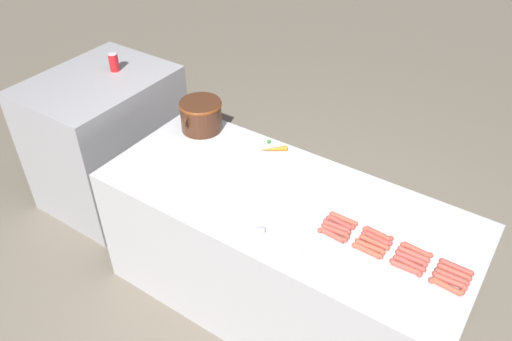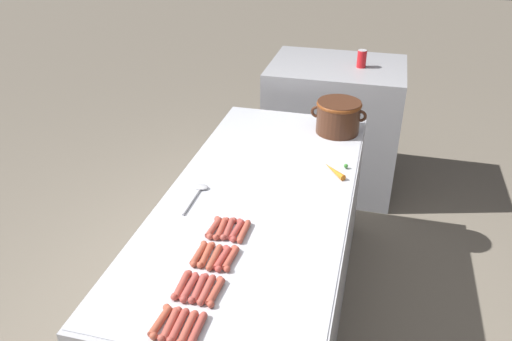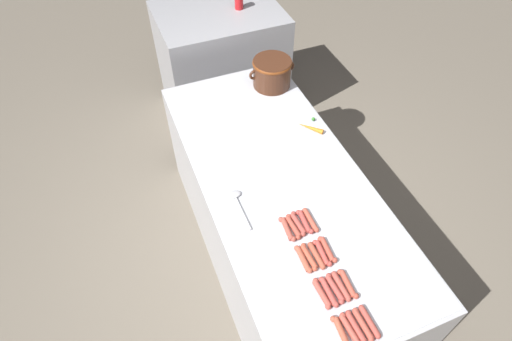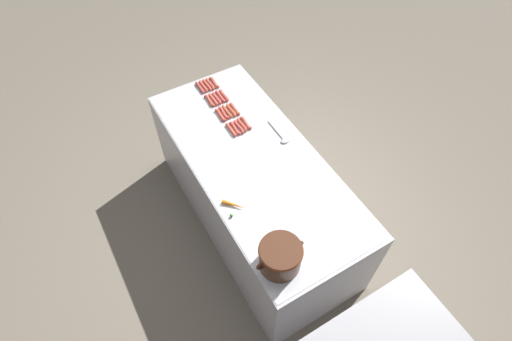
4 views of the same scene
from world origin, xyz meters
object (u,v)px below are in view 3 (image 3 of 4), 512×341
at_px(hot_dog_11, 298,224).
at_px(hot_dog_12, 363,325).
at_px(hot_dog_2, 303,259).
at_px(hot_dog_15, 305,222).
at_px(back_cabinet, 222,65).
at_px(hot_dog_14, 322,253).
at_px(serving_spoon, 237,200).
at_px(soda_can, 239,1).
at_px(carrot, 310,127).
at_px(hot_dog_8, 356,327).
at_px(hot_dog_5, 329,292).
at_px(hot_dog_0, 342,332).
at_px(hot_dog_4, 350,330).
at_px(hot_dog_9, 335,288).
at_px(hot_dog_16, 370,322).
at_px(hot_dog_1, 322,293).
at_px(hot_dog_7, 293,227).
at_px(hot_dog_6, 309,257).
at_px(bean_pot, 272,71).
at_px(hot_dog_18, 327,249).
at_px(hot_dog_13, 341,286).
at_px(hot_dog_3, 287,229).
at_px(hot_dog_17, 348,284).
at_px(hot_dog_19, 311,220).
at_px(hot_dog_10, 317,255).

height_order(hot_dog_11, hot_dog_12, same).
xyz_separation_m(hot_dog_2, hot_dog_15, (0.10, 0.19, 0.00)).
height_order(back_cabinet, hot_dog_14, back_cabinet).
distance_m(serving_spoon, soda_can, 1.81).
bearing_deg(carrot, hot_dog_8, -107.85).
xyz_separation_m(back_cabinet, serving_spoon, (-0.47, -1.70, 0.35)).
relative_size(hot_dog_5, hot_dog_11, 1.00).
xyz_separation_m(hot_dog_0, hot_dog_4, (0.04, -0.00, 0.00)).
relative_size(hot_dog_9, hot_dog_12, 1.00).
bearing_deg(hot_dog_16, hot_dog_1, 124.50).
height_order(hot_dog_7, hot_dog_14, same).
bearing_deg(hot_dog_0, hot_dog_6, 84.87).
xyz_separation_m(hot_dog_16, bean_pot, (0.27, 1.69, 0.10)).
height_order(hot_dog_1, hot_dog_16, same).
xyz_separation_m(hot_dog_0, carrot, (0.45, 1.18, 0.00)).
bearing_deg(serving_spoon, hot_dog_18, -55.99).
height_order(hot_dog_1, soda_can, soda_can).
relative_size(hot_dog_1, hot_dog_8, 1.00).
bearing_deg(hot_dog_7, hot_dog_13, -80.24).
bearing_deg(bean_pot, hot_dog_12, -100.17).
bearing_deg(hot_dog_4, carrot, 70.86).
relative_size(hot_dog_9, bean_pot, 0.47).
bearing_deg(serving_spoon, hot_dog_15, -43.90).
bearing_deg(hot_dog_3, hot_dog_9, -79.67).
distance_m(bean_pot, carrot, 0.51).
bearing_deg(hot_dog_18, back_cabinet, 85.52).
relative_size(hot_dog_18, carrot, 1.04).
height_order(hot_dog_17, bean_pot, bean_pot).
bearing_deg(hot_dog_19, hot_dog_5, -104.90).
xyz_separation_m(hot_dog_11, soda_can, (0.40, 1.94, 0.20)).
relative_size(hot_dog_6, hot_dog_16, 1.00).
height_order(hot_dog_12, hot_dog_15, same).
distance_m(hot_dog_12, hot_dog_13, 0.19).
height_order(hot_dog_3, hot_dog_4, same).
xyz_separation_m(hot_dog_3, hot_dog_18, (0.13, -0.18, 0.00)).
xyz_separation_m(hot_dog_7, hot_dog_9, (0.03, -0.37, 0.00)).
relative_size(hot_dog_16, serving_spoon, 0.59).
bearing_deg(hot_dog_3, hot_dog_14, -62.15).
xyz_separation_m(hot_dog_3, hot_dog_10, (0.07, -0.19, 0.00)).
bearing_deg(hot_dog_11, hot_dog_8, -90.15).
height_order(hot_dog_2, hot_dog_7, same).
height_order(hot_dog_6, carrot, carrot).
distance_m(hot_dog_5, hot_dog_7, 0.38).
xyz_separation_m(hot_dog_6, hot_dog_10, (0.04, -0.01, 0.00)).
distance_m(hot_dog_4, hot_dog_11, 0.57).
bearing_deg(back_cabinet, hot_dog_5, -96.50).
height_order(hot_dog_15, hot_dog_19, same).
xyz_separation_m(hot_dog_2, carrot, (0.45, 0.81, 0.00)).
relative_size(hot_dog_8, hot_dog_15, 1.00).
bearing_deg(hot_dog_5, hot_dog_4, -89.54).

